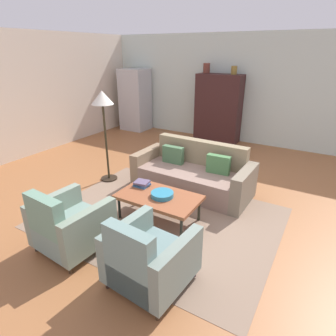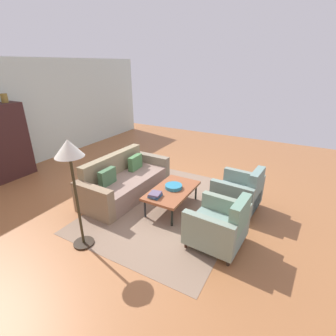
{
  "view_description": "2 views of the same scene",
  "coord_description": "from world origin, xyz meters",
  "px_view_note": "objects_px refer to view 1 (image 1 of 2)",
  "views": [
    {
      "loc": [
        1.66,
        -3.68,
        2.39
      ],
      "look_at": [
        -0.52,
        0.02,
        0.58
      ],
      "focal_mm": 30.23,
      "sensor_mm": 36.0,
      "label": 1
    },
    {
      "loc": [
        -4.07,
        -2.58,
        2.65
      ],
      "look_at": [
        -0.05,
        -0.35,
        0.71
      ],
      "focal_mm": 26.6,
      "sensor_mm": 36.0,
      "label": 2
    }
  ],
  "objects_px": {
    "armchair_left": "(68,227)",
    "refrigerator": "(135,100)",
    "couch": "(194,175)",
    "vase_tall": "(207,68)",
    "fruit_bowl": "(162,194)",
    "floor_lamp": "(103,106)",
    "coffee_table": "(159,198)",
    "armchair_right": "(147,260)",
    "cabinet": "(218,109)",
    "book_stack": "(142,184)",
    "vase_round": "(234,70)"
  },
  "relations": [
    {
      "from": "cabinet",
      "to": "floor_lamp",
      "type": "distance_m",
      "value": 3.65
    },
    {
      "from": "refrigerator",
      "to": "book_stack",
      "type": "bearing_deg",
      "value": -52.37
    },
    {
      "from": "couch",
      "to": "vase_tall",
      "type": "xyz_separation_m",
      "value": [
        -1.15,
        3.03,
        1.64
      ]
    },
    {
      "from": "coffee_table",
      "to": "vase_tall",
      "type": "bearing_deg",
      "value": 105.29
    },
    {
      "from": "armchair_right",
      "to": "refrigerator",
      "type": "xyz_separation_m",
      "value": [
        -4.06,
        5.28,
        0.58
      ]
    },
    {
      "from": "armchair_right",
      "to": "book_stack",
      "type": "xyz_separation_m",
      "value": [
        -0.99,
        1.3,
        0.1
      ]
    },
    {
      "from": "armchair_left",
      "to": "cabinet",
      "type": "relative_size",
      "value": 0.49
    },
    {
      "from": "armchair_right",
      "to": "vase_round",
      "type": "xyz_separation_m",
      "value": [
        -1.0,
        5.38,
        1.56
      ]
    },
    {
      "from": "coffee_table",
      "to": "armchair_right",
      "type": "xyz_separation_m",
      "value": [
        0.59,
        -1.17,
        -0.03
      ]
    },
    {
      "from": "couch",
      "to": "floor_lamp",
      "type": "distance_m",
      "value": 2.05
    },
    {
      "from": "couch",
      "to": "armchair_left",
      "type": "relative_size",
      "value": 2.41
    },
    {
      "from": "refrigerator",
      "to": "floor_lamp",
      "type": "xyz_separation_m",
      "value": [
        1.84,
        -3.4,
        0.52
      ]
    },
    {
      "from": "couch",
      "to": "vase_tall",
      "type": "relative_size",
      "value": 8.33
    },
    {
      "from": "couch",
      "to": "armchair_right",
      "type": "distance_m",
      "value": 2.43
    },
    {
      "from": "armchair_right",
      "to": "refrigerator",
      "type": "distance_m",
      "value": 6.69
    },
    {
      "from": "couch",
      "to": "armchair_right",
      "type": "relative_size",
      "value": 2.41
    },
    {
      "from": "armchair_left",
      "to": "vase_tall",
      "type": "distance_m",
      "value": 5.64
    },
    {
      "from": "coffee_table",
      "to": "cabinet",
      "type": "distance_m",
      "value": 4.32
    },
    {
      "from": "fruit_bowl",
      "to": "cabinet",
      "type": "xyz_separation_m",
      "value": [
        -0.81,
        4.22,
        0.46
      ]
    },
    {
      "from": "vase_tall",
      "to": "refrigerator",
      "type": "xyz_separation_m",
      "value": [
        -2.31,
        -0.1,
        -1.0
      ]
    },
    {
      "from": "armchair_left",
      "to": "vase_tall",
      "type": "height_order",
      "value": "vase_tall"
    },
    {
      "from": "refrigerator",
      "to": "floor_lamp",
      "type": "distance_m",
      "value": 3.9
    },
    {
      "from": "vase_tall",
      "to": "vase_round",
      "type": "height_order",
      "value": "vase_tall"
    },
    {
      "from": "cabinet",
      "to": "floor_lamp",
      "type": "relative_size",
      "value": 1.05
    },
    {
      "from": "cabinet",
      "to": "armchair_left",
      "type": "bearing_deg",
      "value": -88.43
    },
    {
      "from": "fruit_bowl",
      "to": "refrigerator",
      "type": "distance_m",
      "value": 5.44
    },
    {
      "from": "armchair_right",
      "to": "refrigerator",
      "type": "relative_size",
      "value": 0.48
    },
    {
      "from": "book_stack",
      "to": "vase_round",
      "type": "xyz_separation_m",
      "value": [
        -0.0,
        4.08,
        1.46
      ]
    },
    {
      "from": "floor_lamp",
      "to": "armchair_right",
      "type": "bearing_deg",
      "value": -40.26
    },
    {
      "from": "armchair_right",
      "to": "cabinet",
      "type": "relative_size",
      "value": 0.49
    },
    {
      "from": "armchair_left",
      "to": "floor_lamp",
      "type": "xyz_separation_m",
      "value": [
        -1.02,
        1.88,
        1.1
      ]
    },
    {
      "from": "fruit_bowl",
      "to": "floor_lamp",
      "type": "height_order",
      "value": "floor_lamp"
    },
    {
      "from": "armchair_left",
      "to": "refrigerator",
      "type": "height_order",
      "value": "refrigerator"
    },
    {
      "from": "couch",
      "to": "armchair_right",
      "type": "height_order",
      "value": "armchair_right"
    },
    {
      "from": "couch",
      "to": "armchair_right",
      "type": "xyz_separation_m",
      "value": [
        0.59,
        -2.35,
        0.06
      ]
    },
    {
      "from": "fruit_bowl",
      "to": "floor_lamp",
      "type": "distance_m",
      "value": 2.09
    },
    {
      "from": "couch",
      "to": "cabinet",
      "type": "bearing_deg",
      "value": -74.52
    },
    {
      "from": "cabinet",
      "to": "vase_round",
      "type": "distance_m",
      "value": 1.06
    },
    {
      "from": "armchair_left",
      "to": "vase_round",
      "type": "bearing_deg",
      "value": 91.91
    },
    {
      "from": "fruit_bowl",
      "to": "refrigerator",
      "type": "height_order",
      "value": "refrigerator"
    },
    {
      "from": "book_stack",
      "to": "coffee_table",
      "type": "bearing_deg",
      "value": -18.84
    },
    {
      "from": "fruit_bowl",
      "to": "cabinet",
      "type": "relative_size",
      "value": 0.18
    },
    {
      "from": "vase_round",
      "to": "refrigerator",
      "type": "relative_size",
      "value": 0.11
    },
    {
      "from": "armchair_right",
      "to": "cabinet",
      "type": "height_order",
      "value": "cabinet"
    },
    {
      "from": "couch",
      "to": "vase_tall",
      "type": "distance_m",
      "value": 3.63
    },
    {
      "from": "cabinet",
      "to": "floor_lamp",
      "type": "height_order",
      "value": "cabinet"
    },
    {
      "from": "refrigerator",
      "to": "cabinet",
      "type": "bearing_deg",
      "value": 2.21
    },
    {
      "from": "coffee_table",
      "to": "refrigerator",
      "type": "xyz_separation_m",
      "value": [
        -3.47,
        4.12,
        0.55
      ]
    },
    {
      "from": "coffee_table",
      "to": "armchair_left",
      "type": "xyz_separation_m",
      "value": [
        -0.6,
        -1.17,
        -0.03
      ]
    },
    {
      "from": "floor_lamp",
      "to": "vase_tall",
      "type": "bearing_deg",
      "value": 82.27
    }
  ]
}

